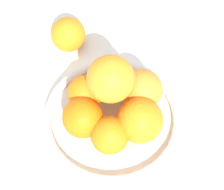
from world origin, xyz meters
TOP-DOWN VIEW (x-y plane):
  - ground_plane at (0.00, 0.00)m, footprint 4.00×4.00m
  - fruit_bowl at (0.00, 0.00)m, footprint 0.26×0.26m
  - orange_pile at (0.01, 0.00)m, footprint 0.20×0.18m
  - stray_orange at (0.04, 0.21)m, footprint 0.08×0.08m
  - napkin_folded at (0.22, 0.14)m, footprint 0.17×0.17m

SIDE VIEW (x-z plane):
  - ground_plane at x=0.00m, z-range 0.00..0.00m
  - napkin_folded at x=0.22m, z-range 0.00..0.01m
  - fruit_bowl at x=0.00m, z-range 0.00..0.04m
  - stray_orange at x=0.04m, z-range 0.00..0.08m
  - orange_pile at x=0.01m, z-range 0.01..0.16m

